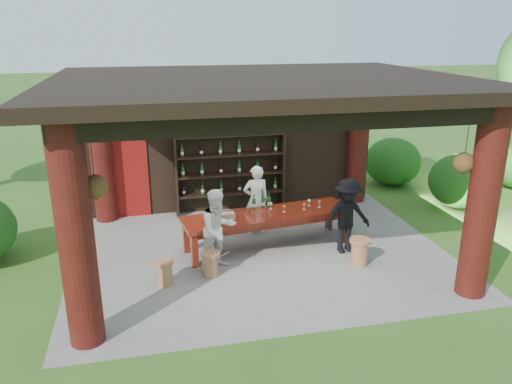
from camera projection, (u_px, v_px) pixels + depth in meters
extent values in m
plane|color=#2D5119|center=(260.00, 251.00, 10.18)|extent=(90.00, 90.00, 0.00)
cube|color=slate|center=(260.00, 254.00, 10.20)|extent=(7.40, 5.90, 0.10)
cube|color=black|center=(235.00, 143.00, 12.21)|extent=(7.00, 0.18, 3.30)
cube|color=maroon|center=(128.00, 176.00, 11.78)|extent=(0.95, 0.06, 2.00)
cylinder|color=#380C0A|center=(76.00, 237.00, 6.78)|extent=(0.50, 0.50, 3.30)
cylinder|color=#380C0A|center=(483.00, 202.00, 8.10)|extent=(0.50, 0.50, 3.30)
cylinder|color=#380C0A|center=(101.00, 152.00, 11.37)|extent=(0.50, 0.50, 3.30)
cylinder|color=#380C0A|center=(358.00, 139.00, 12.68)|extent=(0.50, 0.50, 3.30)
cube|color=black|center=(300.00, 118.00, 6.97)|extent=(6.70, 0.35, 0.35)
cube|color=black|center=(82.00, 101.00, 8.53)|extent=(0.30, 5.20, 0.30)
cube|color=black|center=(416.00, 91.00, 9.85)|extent=(0.30, 5.20, 0.30)
cube|color=black|center=(261.00, 82.00, 9.11)|extent=(7.50, 6.00, 0.20)
cylinder|color=black|center=(93.00, 162.00, 6.72)|extent=(0.01, 0.01, 0.75)
cone|color=black|center=(96.00, 194.00, 6.87)|extent=(0.32, 0.32, 0.18)
sphere|color=#1E5919|center=(95.00, 187.00, 6.83)|extent=(0.34, 0.34, 0.34)
cylinder|color=black|center=(467.00, 142.00, 7.91)|extent=(0.01, 0.01, 0.75)
cone|color=black|center=(463.00, 169.00, 8.06)|extent=(0.32, 0.32, 0.18)
sphere|color=#1E5919|center=(464.00, 163.00, 8.02)|extent=(0.34, 0.34, 0.34)
cube|color=#54140C|center=(268.00, 215.00, 10.17)|extent=(3.59, 1.37, 0.08)
cube|color=#54140C|center=(267.00, 220.00, 10.21)|extent=(3.37, 1.20, 0.12)
cube|color=#54140C|center=(195.00, 251.00, 9.44)|extent=(0.14, 0.14, 0.67)
cube|color=#54140C|center=(345.00, 227.00, 10.53)|extent=(0.14, 0.14, 0.67)
cube|color=#54140C|center=(186.00, 237.00, 10.06)|extent=(0.14, 0.14, 0.67)
cube|color=#54140C|center=(329.00, 216.00, 11.15)|extent=(0.14, 0.14, 0.67)
cylinder|color=#92563A|center=(211.00, 266.00, 9.14)|extent=(0.28, 0.28, 0.41)
cylinder|color=#92563A|center=(210.00, 254.00, 9.06)|extent=(0.35, 0.35, 0.06)
cylinder|color=#92563A|center=(359.00, 253.00, 9.55)|extent=(0.32, 0.32, 0.47)
cylinder|color=#92563A|center=(360.00, 241.00, 9.47)|extent=(0.40, 0.40, 0.06)
cylinder|color=#92563A|center=(165.00, 274.00, 8.82)|extent=(0.27, 0.27, 0.40)
cylinder|color=#92563A|center=(164.00, 262.00, 8.75)|extent=(0.35, 0.35, 0.05)
imported|color=white|center=(256.00, 200.00, 10.86)|extent=(0.58, 0.39, 1.55)
imported|color=white|center=(218.00, 230.00, 9.26)|extent=(0.93, 0.85, 1.56)
imported|color=black|center=(347.00, 216.00, 9.94)|extent=(1.06, 0.69, 1.55)
cube|color=#BF6672|center=(228.00, 216.00, 9.81)|extent=(0.28, 0.21, 0.14)
ellipsoid|color=#194C14|center=(461.00, 185.00, 12.54)|extent=(1.60, 1.60, 1.36)
ellipsoid|color=#194C14|center=(392.00, 165.00, 14.34)|extent=(1.60, 1.60, 1.36)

